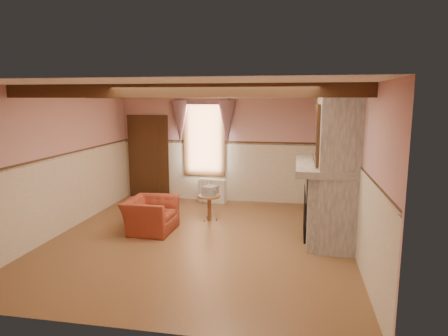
% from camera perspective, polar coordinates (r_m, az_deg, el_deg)
% --- Properties ---
extents(floor, '(5.50, 6.00, 0.01)m').
position_cam_1_polar(floor, '(7.56, -3.49, -10.17)').
color(floor, brown).
rests_on(floor, ground).
extents(ceiling, '(5.50, 6.00, 0.01)m').
position_cam_1_polar(ceiling, '(7.10, -3.73, 11.57)').
color(ceiling, silver).
rests_on(ceiling, wall_back).
extents(wall_back, '(5.50, 0.02, 2.80)m').
position_cam_1_polar(wall_back, '(10.11, 0.53, 3.11)').
color(wall_back, tan).
rests_on(wall_back, floor).
extents(wall_front, '(5.50, 0.02, 2.80)m').
position_cam_1_polar(wall_front, '(4.42, -13.13, -5.95)').
color(wall_front, tan).
rests_on(wall_front, floor).
extents(wall_left, '(0.02, 6.00, 2.80)m').
position_cam_1_polar(wall_left, '(8.30, -22.35, 0.90)').
color(wall_left, tan).
rests_on(wall_left, floor).
extents(wall_right, '(0.02, 6.00, 2.80)m').
position_cam_1_polar(wall_right, '(7.06, 18.60, -0.32)').
color(wall_right, tan).
rests_on(wall_right, floor).
extents(wainscot, '(5.50, 6.00, 1.50)m').
position_cam_1_polar(wainscot, '(7.33, -3.55, -4.66)').
color(wainscot, beige).
rests_on(wainscot, floor).
extents(chair_rail, '(5.50, 6.00, 0.08)m').
position_cam_1_polar(chair_rail, '(7.18, -3.61, 1.15)').
color(chair_rail, black).
rests_on(chair_rail, wainscot).
extents(firebox, '(0.20, 0.95, 0.90)m').
position_cam_1_polar(firebox, '(7.79, 12.10, -6.28)').
color(firebox, black).
rests_on(firebox, floor).
extents(armchair, '(0.91, 1.03, 0.65)m').
position_cam_1_polar(armchair, '(8.04, -10.44, -6.62)').
color(armchair, maroon).
rests_on(armchair, floor).
extents(side_table, '(0.56, 0.56, 0.55)m').
position_cam_1_polar(side_table, '(8.62, -2.11, -5.71)').
color(side_table, brown).
rests_on(side_table, floor).
extents(book_stack, '(0.33, 0.37, 0.20)m').
position_cam_1_polar(book_stack, '(8.55, -1.96, -3.25)').
color(book_stack, '#B7AD8C').
rests_on(book_stack, side_table).
extents(radiator, '(0.72, 0.31, 0.60)m').
position_cam_1_polar(radiator, '(10.07, -1.67, -3.28)').
color(radiator, white).
rests_on(radiator, floor).
extents(bowl, '(0.33, 0.33, 0.08)m').
position_cam_1_polar(bowl, '(7.55, 14.25, 0.97)').
color(bowl, brown).
rests_on(bowl, mantel).
extents(mantel_clock, '(0.14, 0.24, 0.20)m').
position_cam_1_polar(mantel_clock, '(8.19, 13.97, 2.09)').
color(mantel_clock, black).
rests_on(mantel_clock, mantel).
extents(oil_lamp, '(0.11, 0.11, 0.28)m').
position_cam_1_polar(oil_lamp, '(8.04, 14.05, 2.23)').
color(oil_lamp, gold).
rests_on(oil_lamp, mantel).
extents(candle_red, '(0.06, 0.06, 0.16)m').
position_cam_1_polar(candle_red, '(6.83, 14.64, 0.39)').
color(candle_red, maroon).
rests_on(candle_red, mantel).
extents(jar_yellow, '(0.06, 0.06, 0.12)m').
position_cam_1_polar(jar_yellow, '(7.39, 14.33, 0.94)').
color(jar_yellow, gold).
rests_on(jar_yellow, mantel).
extents(fireplace, '(0.85, 2.00, 2.80)m').
position_cam_1_polar(fireplace, '(7.61, 15.56, 0.53)').
color(fireplace, gray).
rests_on(fireplace, floor).
extents(mantel, '(1.05, 2.05, 0.12)m').
position_cam_1_polar(mantel, '(7.60, 14.19, 0.28)').
color(mantel, gray).
rests_on(mantel, fireplace).
extents(overmantel_mirror, '(0.06, 1.44, 1.04)m').
position_cam_1_polar(overmantel_mirror, '(7.52, 12.98, 4.91)').
color(overmantel_mirror, silver).
rests_on(overmantel_mirror, fireplace).
extents(door, '(1.10, 0.10, 2.10)m').
position_cam_1_polar(door, '(10.66, -10.73, 1.39)').
color(door, black).
rests_on(door, floor).
extents(window, '(1.06, 0.08, 2.02)m').
position_cam_1_polar(window, '(10.17, -2.84, 4.56)').
color(window, white).
rests_on(window, wall_back).
extents(window_drapes, '(1.30, 0.14, 1.40)m').
position_cam_1_polar(window_drapes, '(10.05, -2.99, 7.92)').
color(window_drapes, gray).
rests_on(window_drapes, wall_back).
extents(ceiling_beam_front, '(5.50, 0.18, 0.20)m').
position_cam_1_polar(ceiling_beam_front, '(5.95, -6.59, 10.91)').
color(ceiling_beam_front, black).
rests_on(ceiling_beam_front, ceiling).
extents(ceiling_beam_back, '(5.50, 0.18, 0.20)m').
position_cam_1_polar(ceiling_beam_back, '(8.27, -1.65, 10.64)').
color(ceiling_beam_back, black).
rests_on(ceiling_beam_back, ceiling).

